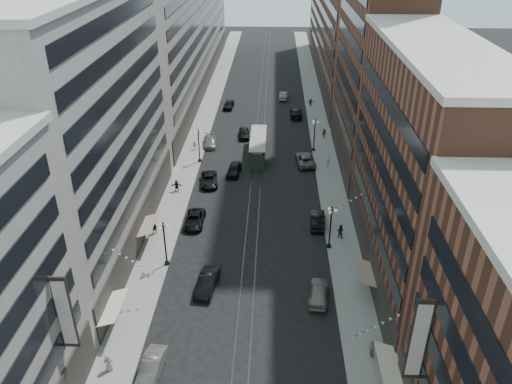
# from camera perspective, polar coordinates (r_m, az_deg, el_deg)

# --- Properties ---
(ground) EXTENTS (220.00, 220.00, 0.00)m
(ground) POSITION_cam_1_polar(r_m,az_deg,el_deg) (83.91, 0.29, 4.78)
(ground) COLOR black
(ground) RESTS_ON ground
(sidewalk_west) EXTENTS (4.00, 180.00, 0.15)m
(sidewalk_west) POSITION_cam_1_polar(r_m,az_deg,el_deg) (94.04, -6.28, 7.37)
(sidewalk_west) COLOR gray
(sidewalk_west) RESTS_ON ground
(sidewalk_east) EXTENTS (4.00, 180.00, 0.15)m
(sidewalk_east) POSITION_cam_1_polar(r_m,az_deg,el_deg) (93.47, 7.30, 7.17)
(sidewalk_east) COLOR gray
(sidewalk_east) RESTS_ON ground
(rail_west) EXTENTS (0.12, 180.00, 0.02)m
(rail_west) POSITION_cam_1_polar(r_m,az_deg,el_deg) (93.15, 0.06, 7.29)
(rail_west) COLOR #2D2D33
(rail_west) RESTS_ON ground
(rail_east) EXTENTS (0.12, 180.00, 0.02)m
(rail_east) POSITION_cam_1_polar(r_m,az_deg,el_deg) (93.11, 0.92, 7.28)
(rail_east) COLOR #2D2D33
(rail_east) RESTS_ON ground
(building_west_mid) EXTENTS (8.00, 36.00, 28.00)m
(building_west_mid) POSITION_cam_1_polar(r_m,az_deg,el_deg) (56.96, -18.09, 6.67)
(building_west_mid) COLOR #9C978A
(building_west_mid) RESTS_ON ground
(building_west_far) EXTENTS (8.00, 90.00, 26.00)m
(building_west_far) POSITION_cam_1_polar(r_m,az_deg,el_deg) (116.24, -7.92, 18.03)
(building_west_far) COLOR #9C978A
(building_west_far) RESTS_ON ground
(building_east_mid) EXTENTS (8.00, 30.00, 24.00)m
(building_east_mid) POSITION_cam_1_polar(r_m,az_deg,el_deg) (51.88, 18.23, 2.05)
(building_east_mid) COLOR brown
(building_east_mid) RESTS_ON ground
(building_east_tower) EXTENTS (8.00, 26.00, 42.00)m
(building_east_tower) POSITION_cam_1_polar(r_m,az_deg,el_deg) (75.24, 13.95, 17.95)
(building_east_tower) COLOR brown
(building_east_tower) RESTS_ON ground
(building_east_far) EXTENTS (8.00, 72.00, 24.00)m
(building_east_far) POSITION_cam_1_polar(r_m,az_deg,el_deg) (124.49, 9.28, 18.17)
(building_east_far) COLOR brown
(building_east_far) RESTS_ON ground
(lamppost_sw_far) EXTENTS (1.03, 1.14, 5.52)m
(lamppost_sw_far) POSITION_cam_1_polar(r_m,az_deg,el_deg) (55.56, -10.38, -5.66)
(lamppost_sw_far) COLOR black
(lamppost_sw_far) RESTS_ON sidewalk_west
(lamppost_sw_mid) EXTENTS (1.03, 1.14, 5.52)m
(lamppost_sw_mid) POSITION_cam_1_polar(r_m,az_deg,el_deg) (78.91, -6.55, 5.44)
(lamppost_sw_mid) COLOR black
(lamppost_sw_mid) RESTS_ON sidewalk_west
(lamppost_se_far) EXTENTS (1.03, 1.14, 5.52)m
(lamppost_se_far) POSITION_cam_1_polar(r_m,az_deg,el_deg) (58.05, 8.51, -3.84)
(lamppost_se_far) COLOR black
(lamppost_se_far) RESTS_ON sidewalk_east
(lamppost_se_mid) EXTENTS (1.03, 1.14, 5.52)m
(lamppost_se_mid) POSITION_cam_1_polar(r_m,az_deg,el_deg) (82.94, 6.70, 6.61)
(lamppost_se_mid) COLOR black
(lamppost_se_mid) RESTS_ON sidewalk_east
(streetcar) EXTENTS (2.53, 11.44, 3.16)m
(streetcar) POSITION_cam_1_polar(r_m,az_deg,el_deg) (81.45, 0.24, 5.14)
(streetcar) COLOR #213326
(streetcar) RESTS_ON ground
(car_1) EXTENTS (2.05, 4.78, 1.53)m
(car_1) POSITION_cam_1_polar(r_m,az_deg,el_deg) (45.57, -11.86, -18.99)
(car_1) COLOR #616057
(car_1) RESTS_ON ground
(car_2) EXTENTS (2.37, 5.08, 1.41)m
(car_2) POSITION_cam_1_polar(r_m,az_deg,el_deg) (63.61, -7.03, -3.12)
(car_2) COLOR black
(car_2) RESTS_ON ground
(car_4) EXTENTS (2.56, 5.09, 1.66)m
(car_4) POSITION_cam_1_polar(r_m,az_deg,el_deg) (51.92, 7.15, -11.31)
(car_4) COLOR slate
(car_4) RESTS_ON ground
(car_5) EXTENTS (2.34, 5.20, 1.66)m
(car_5) POSITION_cam_1_polar(r_m,az_deg,el_deg) (53.00, -5.59, -10.25)
(car_5) COLOR black
(car_5) RESTS_ON ground
(pedestrian_1) EXTENTS (0.92, 0.60, 1.74)m
(pedestrian_1) POSITION_cam_1_polar(r_m,az_deg,el_deg) (46.43, -16.52, -18.17)
(pedestrian_1) COLOR gray
(pedestrian_1) RESTS_ON sidewalk_west
(pedestrian_2) EXTENTS (0.85, 0.59, 1.59)m
(pedestrian_2) POSITION_cam_1_polar(r_m,az_deg,el_deg) (62.21, -11.51, -4.07)
(pedestrian_2) COLOR black
(pedestrian_2) RESTS_ON sidewalk_west
(pedestrian_4) EXTENTS (0.60, 1.12, 1.84)m
(pedestrian_4) POSITION_cam_1_polar(r_m,az_deg,el_deg) (46.82, 13.11, -17.01)
(pedestrian_4) COLOR #A49F88
(pedestrian_4) RESTS_ON sidewalk_east
(car_7) EXTENTS (3.09, 5.46, 1.44)m
(car_7) POSITION_cam_1_polar(r_m,az_deg,el_deg) (72.97, -5.38, 1.42)
(car_7) COLOR black
(car_7) RESTS_ON ground
(car_8) EXTENTS (2.68, 5.21, 1.45)m
(car_8) POSITION_cam_1_polar(r_m,az_deg,el_deg) (85.81, -5.32, 5.74)
(car_8) COLOR slate
(car_8) RESTS_ON ground
(car_9) EXTENTS (2.27, 4.73, 1.56)m
(car_9) POSITION_cam_1_polar(r_m,az_deg,el_deg) (103.52, -3.15, 9.93)
(car_9) COLOR black
(car_9) RESTS_ON ground
(car_10) EXTENTS (2.00, 5.04, 1.63)m
(car_10) POSITION_cam_1_polar(r_m,az_deg,el_deg) (63.37, 7.03, -3.14)
(car_10) COLOR black
(car_10) RESTS_ON ground
(car_11) EXTENTS (3.22, 6.12, 1.64)m
(car_11) POSITION_cam_1_polar(r_m,az_deg,el_deg) (79.12, 5.64, 3.75)
(car_11) COLOR #615E56
(car_11) RESTS_ON ground
(car_12) EXTENTS (2.39, 5.69, 1.64)m
(car_12) POSITION_cam_1_polar(r_m,az_deg,el_deg) (99.04, 4.59, 9.03)
(car_12) COLOR black
(car_12) RESTS_ON ground
(car_13) EXTENTS (2.22, 4.74, 1.57)m
(car_13) POSITION_cam_1_polar(r_m,az_deg,el_deg) (88.93, -1.38, 6.75)
(car_13) COLOR black
(car_13) RESTS_ON ground
(car_14) EXTENTS (2.04, 4.96, 1.60)m
(car_14) POSITION_cam_1_polar(r_m,az_deg,el_deg) (109.18, 3.17, 10.95)
(car_14) COLOR slate
(car_14) RESTS_ON ground
(pedestrian_5) EXTENTS (1.57, 0.55, 1.66)m
(pedestrian_5) POSITION_cam_1_polar(r_m,az_deg,el_deg) (71.33, -9.06, 0.72)
(pedestrian_5) COLOR black
(pedestrian_5) RESTS_ON sidewalk_west
(pedestrian_6) EXTENTS (0.92, 0.44, 1.55)m
(pedestrian_6) POSITION_cam_1_polar(r_m,az_deg,el_deg) (84.19, -7.03, 5.33)
(pedestrian_6) COLOR beige
(pedestrian_6) RESTS_ON sidewalk_west
(pedestrian_7) EXTENTS (0.99, 0.77, 1.81)m
(pedestrian_7) POSITION_cam_1_polar(r_m,az_deg,el_deg) (61.05, 9.59, -4.43)
(pedestrian_7) COLOR black
(pedestrian_7) RESTS_ON sidewalk_east
(pedestrian_8) EXTENTS (0.68, 0.46, 1.82)m
(pedestrian_8) POSITION_cam_1_polar(r_m,az_deg,el_deg) (78.58, 8.19, 3.59)
(pedestrian_8) COLOR beige
(pedestrian_8) RESTS_ON sidewalk_east
(pedestrian_9) EXTENTS (1.07, 0.63, 1.55)m
(pedestrian_9) POSITION_cam_1_polar(r_m,az_deg,el_deg) (89.22, 7.80, 6.66)
(pedestrian_9) COLOR black
(pedestrian_9) RESTS_ON sidewalk_east
(car_extra_0) EXTENTS (2.33, 4.85, 1.60)m
(car_extra_0) POSITION_cam_1_polar(r_m,az_deg,el_deg) (75.63, -2.52, 2.62)
(car_extra_0) COLOR black
(car_extra_0) RESTS_ON ground
(pedestrian_extra_0) EXTENTS (1.48, 0.62, 1.55)m
(pedestrian_extra_0) POSITION_cam_1_polar(r_m,az_deg,el_deg) (104.95, 6.25, 10.15)
(pedestrian_extra_0) COLOR black
(pedestrian_extra_0) RESTS_ON sidewalk_east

